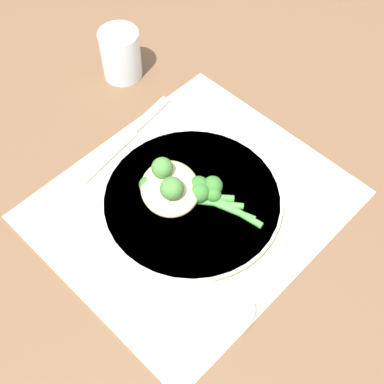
{
  "coord_description": "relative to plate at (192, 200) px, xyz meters",
  "views": [
    {
      "loc": [
        -0.3,
        -0.29,
        0.65
      ],
      "look_at": [
        0.0,
        0.0,
        0.03
      ],
      "focal_mm": 50.0,
      "sensor_mm": 36.0,
      "label": 1
    }
  ],
  "objects": [
    {
      "name": "chicken_fillet",
      "position": [
        -0.02,
        0.03,
        0.02
      ],
      "size": [
        0.12,
        0.13,
        0.03
      ],
      "rotation": [
        0.0,
        0.0,
        4.1
      ],
      "color": "beige",
      "rests_on": "plate"
    },
    {
      "name": "spoon",
      "position": [
        -0.06,
        -0.16,
        -0.0
      ],
      "size": [
        0.18,
        0.04,
        0.01
      ],
      "rotation": [
        0.0,
        0.0,
        1.65
      ],
      "color": "silver",
      "rests_on": "placemat"
    },
    {
      "name": "placemat",
      "position": [
        0.0,
        0.0,
        -0.01
      ],
      "size": [
        0.41,
        0.36,
        0.0
      ],
      "color": "beige",
      "rests_on": "ground_plane"
    },
    {
      "name": "broccoli_stalk_front",
      "position": [
        -0.02,
        0.03,
        0.02
      ],
      "size": [
        0.09,
        0.12,
        0.03
      ],
      "rotation": [
        0.0,
        0.0,
        6.98
      ],
      "color": "green",
      "rests_on": "plate"
    },
    {
      "name": "ground_plane",
      "position": [
        0.0,
        0.0,
        -0.01
      ],
      "size": [
        3.0,
        3.0,
        0.0
      ],
      "primitive_type": "plane",
      "color": "brown"
    },
    {
      "name": "plate",
      "position": [
        0.0,
        0.0,
        0.0
      ],
      "size": [
        0.26,
        0.26,
        0.01
      ],
      "color": "silver",
      "rests_on": "placemat"
    },
    {
      "name": "pesto_dollop_primary",
      "position": [
        -0.01,
        0.05,
        0.05
      ],
      "size": [
        0.03,
        0.03,
        0.03
      ],
      "color": "#477F38",
      "rests_on": "chicken_fillet"
    },
    {
      "name": "broccoli_stalk_rear",
      "position": [
        -0.01,
        0.01,
        0.02
      ],
      "size": [
        0.07,
        0.1,
        0.03
      ],
      "rotation": [
        0.0,
        0.0,
        6.92
      ],
      "color": "green",
      "rests_on": "plate"
    },
    {
      "name": "pesto_dollop_secondary",
      "position": [
        -0.03,
        0.01,
        0.05
      ],
      "size": [
        0.03,
        0.03,
        0.03
      ],
      "color": "#477F38",
      "rests_on": "chicken_fillet"
    },
    {
      "name": "knife",
      "position": [
        0.02,
        0.16,
        -0.01
      ],
      "size": [
        0.21,
        0.04,
        0.01
      ],
      "rotation": [
        0.0,
        0.0,
        1.7
      ],
      "color": "silver",
      "rests_on": "placemat"
    },
    {
      "name": "water_glass",
      "position": [
        0.11,
        0.27,
        0.03
      ],
      "size": [
        0.07,
        0.07,
        0.09
      ],
      "color": "silver",
      "rests_on": "ground_plane"
    },
    {
      "name": "broccoli_stalk_left",
      "position": [
        0.01,
        -0.01,
        0.02
      ],
      "size": [
        0.05,
        0.11,
        0.03
      ],
      "rotation": [
        0.0,
        0.0,
        6.6
      ],
      "color": "green",
      "rests_on": "plate"
    },
    {
      "name": "broccoli_stalk_right",
      "position": [
        0.03,
        -0.02,
        0.02
      ],
      "size": [
        0.03,
        0.1,
        0.03
      ],
      "rotation": [
        0.0,
        0.0,
        6.43
      ],
      "color": "green",
      "rests_on": "plate"
    }
  ]
}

